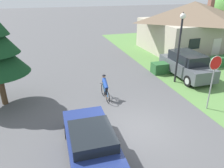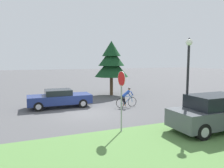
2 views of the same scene
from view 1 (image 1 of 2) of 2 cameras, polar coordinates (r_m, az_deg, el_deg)
The scene contains 8 objects.
ground_plane at distance 10.67m, azimuth 6.31°, elevation -11.81°, with size 140.00×140.00×0.00m, color #515154.
cottage_house at distance 24.69m, azimuth 20.13°, elevation 14.11°, with size 9.90×8.38×4.99m.
hedge_row at distance 20.59m, azimuth 25.57°, elevation 5.28°, with size 11.87×0.90×0.82m, color #285B2D.
sedan_left_lane at distance 8.70m, azimuth -5.26°, elevation -15.48°, with size 1.97×4.72×1.37m.
cyclist at distance 12.99m, azimuth -1.78°, elevation -1.06°, with size 0.44×1.74×1.50m.
parked_suv_right at distance 17.16m, azimuth 18.88°, elevation 4.69°, with size 2.00×4.77×1.84m.
stop_sign at distance 12.50m, azimuth 25.06°, elevation 2.82°, with size 0.76×0.07×3.05m.
street_lamp at distance 15.32m, azimuth 17.39°, elevation 11.57°, with size 0.36×0.36×4.78m.
Camera 1 is at (-3.63, -7.86, 6.23)m, focal length 35.00 mm.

